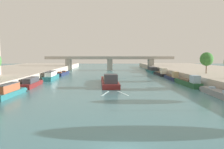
% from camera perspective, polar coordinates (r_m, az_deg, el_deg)
% --- Properties ---
extents(barge_midriver, '(5.04, 21.61, 3.32)m').
position_cam_1_polar(barge_midriver, '(58.33, -0.66, -1.74)').
color(barge_midriver, maroon).
rests_on(barge_midriver, ground).
extents(wake_behind_barge, '(5.60, 6.01, 0.03)m').
position_cam_1_polar(wake_behind_barge, '(45.06, 0.53, -4.96)').
color(wake_behind_barge, silver).
rests_on(wake_behind_barge, ground).
extents(moored_boat_left_lone, '(2.42, 11.39, 2.50)m').
position_cam_1_polar(moored_boat_left_lone, '(46.06, -25.43, -3.94)').
color(moored_boat_left_lone, '#23666B').
rests_on(moored_boat_left_lone, ground).
extents(moored_boat_left_end, '(2.79, 12.19, 2.35)m').
position_cam_1_polar(moored_boat_left_end, '(58.26, -20.37, -2.05)').
color(moored_boat_left_end, maroon).
rests_on(moored_boat_left_end, ground).
extents(moored_boat_left_near, '(3.08, 14.07, 2.76)m').
position_cam_1_polar(moored_boat_left_near, '(73.78, -15.71, -0.38)').
color(moored_boat_left_near, '#23666B').
rests_on(moored_boat_left_near, ground).
extents(moored_boat_left_midway, '(3.16, 15.59, 2.19)m').
position_cam_1_polar(moored_boat_left_midway, '(90.69, -12.96, 0.28)').
color(moored_boat_left_midway, '#1E284C').
rests_on(moored_boat_left_midway, ground).
extents(moored_boat_right_end, '(2.56, 12.73, 2.24)m').
position_cam_1_polar(moored_boat_right_end, '(46.84, 26.03, -4.37)').
color(moored_boat_right_end, gray).
rests_on(moored_boat_right_end, ground).
extents(moored_boat_right_downstream, '(2.51, 14.38, 3.08)m').
position_cam_1_polar(moored_boat_right_downstream, '(59.57, 19.45, -1.91)').
color(moored_boat_right_downstream, '#235633').
rests_on(moored_boat_right_downstream, ground).
extents(moored_boat_right_near, '(2.16, 12.11, 2.89)m').
position_cam_1_polar(moored_boat_right_near, '(72.85, 15.51, -0.67)').
color(moored_boat_right_near, '#1E284C').
rests_on(moored_boat_right_near, ground).
extents(moored_boat_right_gap_after, '(2.65, 13.77, 3.15)m').
position_cam_1_polar(moored_boat_right_gap_after, '(87.69, 12.70, 0.35)').
color(moored_boat_right_gap_after, black).
rests_on(moored_boat_right_gap_after, ground).
extents(moored_boat_right_far, '(3.56, 16.29, 2.62)m').
position_cam_1_polar(moored_boat_right_far, '(104.58, 10.49, 1.22)').
color(moored_boat_right_far, '#23666B').
rests_on(moored_boat_right_far, ground).
extents(tree_right_end_of_row, '(3.82, 3.82, 6.33)m').
position_cam_1_polar(tree_right_end_of_row, '(70.46, 23.65, 3.74)').
color(tree_right_end_of_row, brown).
rests_on(tree_right_end_of_row, quay_right).
extents(bridge_far, '(67.91, 4.40, 7.44)m').
position_cam_1_polar(bridge_far, '(115.41, -0.59, 3.50)').
color(bridge_far, '#9E998E').
rests_on(bridge_far, ground).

